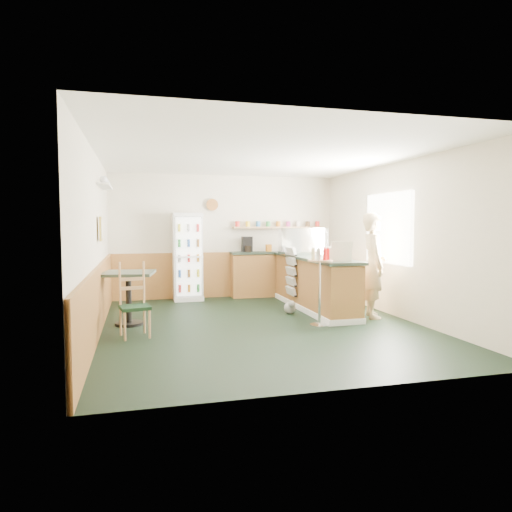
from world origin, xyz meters
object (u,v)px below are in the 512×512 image
object	(u,v)px
display_case	(303,242)
shopkeeper	(373,265)
drinks_fridge	(188,257)
cafe_chair	(135,297)
cafe_table	(129,288)
condiment_stand	(320,275)
cash_register	(337,254)

from	to	relation	value
display_case	shopkeeper	world-z (taller)	shopkeeper
drinks_fridge	display_case	distance (m)	2.49
drinks_fridge	cafe_chair	bearing A→B (deg)	-110.04
cafe_table	display_case	bearing A→B (deg)	18.54
shopkeeper	condiment_stand	bearing A→B (deg)	123.24
drinks_fridge	shopkeeper	xyz separation A→B (m)	(2.92, -2.66, -0.02)
display_case	cash_register	size ratio (longest dim) A/B	2.22
cash_register	cafe_chair	xyz separation A→B (m)	(-3.30, -0.26, -0.56)
condiment_stand	cafe_chair	world-z (taller)	condiment_stand
display_case	cafe_table	xyz separation A→B (m)	(-3.40, -1.14, -0.66)
cafe_table	cafe_chair	xyz separation A→B (m)	(0.10, -0.75, -0.04)
drinks_fridge	cafe_table	bearing A→B (deg)	-118.07
shopkeeper	cafe_table	world-z (taller)	shopkeeper
drinks_fridge	display_case	size ratio (longest dim) A/B	2.02
drinks_fridge	cafe_chair	distance (m)	3.18
drinks_fridge	shopkeeper	world-z (taller)	drinks_fridge
display_case	shopkeeper	size ratio (longest dim) A/B	0.51
drinks_fridge	condiment_stand	distance (m)	3.53
drinks_fridge	condiment_stand	xyz separation A→B (m)	(1.77, -3.05, -0.12)
drinks_fridge	condiment_stand	world-z (taller)	drinks_fridge
drinks_fridge	condiment_stand	size ratio (longest dim) A/B	1.51
cash_register	cafe_chair	distance (m)	3.36
display_case	cafe_table	world-z (taller)	display_case
condiment_stand	drinks_fridge	bearing A→B (deg)	120.15
shopkeeper	cafe_chair	xyz separation A→B (m)	(-4.00, -0.31, -0.35)
display_case	condiment_stand	distance (m)	2.07
condiment_stand	cafe_table	size ratio (longest dim) A/B	1.37
condiment_stand	cafe_chair	size ratio (longest dim) A/B	1.15
cash_register	condiment_stand	xyz separation A→B (m)	(-0.45, -0.34, -0.31)
display_case	cafe_chair	size ratio (longest dim) A/B	0.86
cash_register	condiment_stand	bearing A→B (deg)	-130.20
drinks_fridge	cafe_table	size ratio (longest dim) A/B	2.07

